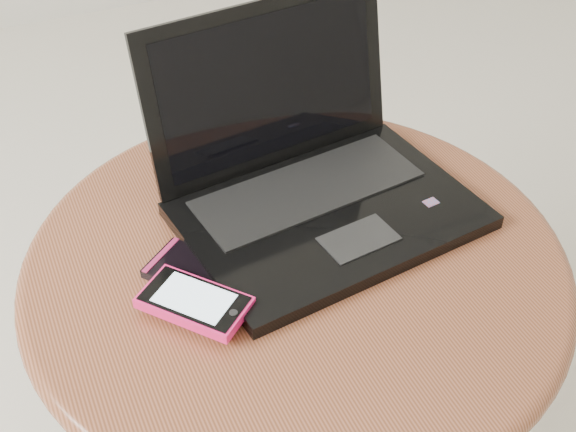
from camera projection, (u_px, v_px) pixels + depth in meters
name	position (u px, v px, depth m)	size (l,w,h in m)	color
table	(295.00, 315.00, 1.00)	(0.67, 0.67, 0.53)	#512813
laptop	(311.00, 177.00, 0.97)	(0.39, 0.34, 0.23)	black
phone_black	(202.00, 275.00, 0.88)	(0.13, 0.14, 0.01)	black
phone_pink	(194.00, 302.00, 0.83)	(0.12, 0.13, 0.01)	#FF1D6A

